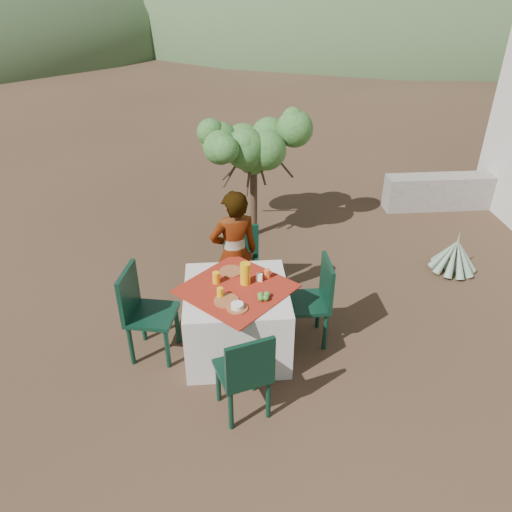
{
  "coord_description": "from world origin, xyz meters",
  "views": [
    {
      "loc": [
        -0.35,
        -3.75,
        3.55
      ],
      "look_at": [
        -0.01,
        0.65,
        0.88
      ],
      "focal_mm": 35.0,
      "sensor_mm": 36.0,
      "label": 1
    }
  ],
  "objects_px": {
    "table": "(237,319)",
    "person": "(234,254)",
    "chair_left": "(143,309)",
    "chair_right": "(314,298)",
    "chair_near": "(246,372)",
    "shrub_tree": "(257,151)",
    "chair_far": "(241,259)",
    "agave": "(455,256)",
    "juice_pitcher": "(245,274)"
  },
  "relations": [
    {
      "from": "person",
      "to": "chair_left",
      "type": "bearing_deg",
      "value": 21.65
    },
    {
      "from": "chair_near",
      "to": "person",
      "type": "height_order",
      "value": "person"
    },
    {
      "from": "agave",
      "to": "person",
      "type": "bearing_deg",
      "value": -168.13
    },
    {
      "from": "chair_far",
      "to": "juice_pitcher",
      "type": "bearing_deg",
      "value": -84.78
    },
    {
      "from": "chair_right",
      "to": "table",
      "type": "bearing_deg",
      "value": -84.6
    },
    {
      "from": "table",
      "to": "shrub_tree",
      "type": "distance_m",
      "value": 2.7
    },
    {
      "from": "chair_far",
      "to": "agave",
      "type": "height_order",
      "value": "chair_far"
    },
    {
      "from": "chair_far",
      "to": "chair_left",
      "type": "distance_m",
      "value": 1.4
    },
    {
      "from": "shrub_tree",
      "to": "agave",
      "type": "xyz_separation_m",
      "value": [
        2.47,
        -1.23,
        -1.05
      ]
    },
    {
      "from": "chair_near",
      "to": "juice_pitcher",
      "type": "distance_m",
      "value": 1.04
    },
    {
      "from": "table",
      "to": "agave",
      "type": "relative_size",
      "value": 2.03
    },
    {
      "from": "chair_right",
      "to": "shrub_tree",
      "type": "distance_m",
      "value": 2.56
    },
    {
      "from": "chair_far",
      "to": "shrub_tree",
      "type": "distance_m",
      "value": 1.76
    },
    {
      "from": "table",
      "to": "chair_near",
      "type": "relative_size",
      "value": 1.4
    },
    {
      "from": "chair_near",
      "to": "chair_right",
      "type": "bearing_deg",
      "value": -144.88
    },
    {
      "from": "table",
      "to": "chair_left",
      "type": "height_order",
      "value": "chair_left"
    },
    {
      "from": "table",
      "to": "person",
      "type": "xyz_separation_m",
      "value": [
        0.01,
        0.69,
        0.36
      ]
    },
    {
      "from": "shrub_tree",
      "to": "juice_pitcher",
      "type": "distance_m",
      "value": 2.49
    },
    {
      "from": "chair_left",
      "to": "chair_far",
      "type": "bearing_deg",
      "value": -35.13
    },
    {
      "from": "chair_far",
      "to": "chair_right",
      "type": "xyz_separation_m",
      "value": [
        0.71,
        -0.87,
        0.03
      ]
    },
    {
      "from": "chair_left",
      "to": "juice_pitcher",
      "type": "height_order",
      "value": "chair_left"
    },
    {
      "from": "chair_near",
      "to": "table",
      "type": "bearing_deg",
      "value": -104.8
    },
    {
      "from": "juice_pitcher",
      "to": "shrub_tree",
      "type": "bearing_deg",
      "value": 82.75
    },
    {
      "from": "chair_far",
      "to": "chair_left",
      "type": "relative_size",
      "value": 0.9
    },
    {
      "from": "chair_near",
      "to": "chair_left",
      "type": "xyz_separation_m",
      "value": [
        -0.96,
        0.91,
        0.03
      ]
    },
    {
      "from": "agave",
      "to": "chair_left",
      "type": "bearing_deg",
      "value": -161.38
    },
    {
      "from": "chair_left",
      "to": "table",
      "type": "bearing_deg",
      "value": -78.75
    },
    {
      "from": "table",
      "to": "juice_pitcher",
      "type": "xyz_separation_m",
      "value": [
        0.1,
        0.08,
        0.5
      ]
    },
    {
      "from": "chair_left",
      "to": "juice_pitcher",
      "type": "bearing_deg",
      "value": -74.36
    },
    {
      "from": "chair_far",
      "to": "chair_right",
      "type": "distance_m",
      "value": 1.13
    },
    {
      "from": "table",
      "to": "chair_right",
      "type": "height_order",
      "value": "chair_right"
    },
    {
      "from": "chair_near",
      "to": "shrub_tree",
      "type": "height_order",
      "value": "shrub_tree"
    },
    {
      "from": "shrub_tree",
      "to": "juice_pitcher",
      "type": "bearing_deg",
      "value": -97.25
    },
    {
      "from": "shrub_tree",
      "to": "chair_left",
      "type": "bearing_deg",
      "value": -117.98
    },
    {
      "from": "chair_near",
      "to": "chair_right",
      "type": "distance_m",
      "value": 1.25
    },
    {
      "from": "chair_near",
      "to": "agave",
      "type": "xyz_separation_m",
      "value": [
        2.84,
        2.19,
        -0.3
      ]
    },
    {
      "from": "table",
      "to": "chair_right",
      "type": "relative_size",
      "value": 1.36
    },
    {
      "from": "chair_near",
      "to": "juice_pitcher",
      "type": "height_order",
      "value": "juice_pitcher"
    },
    {
      "from": "chair_left",
      "to": "agave",
      "type": "xyz_separation_m",
      "value": [
        3.8,
        1.28,
        -0.34
      ]
    },
    {
      "from": "table",
      "to": "chair_right",
      "type": "bearing_deg",
      "value": 6.51
    },
    {
      "from": "table",
      "to": "chair_near",
      "type": "xyz_separation_m",
      "value": [
        0.04,
        -0.9,
        0.14
      ]
    },
    {
      "from": "agave",
      "to": "table",
      "type": "bearing_deg",
      "value": -155.87
    },
    {
      "from": "person",
      "to": "agave",
      "type": "distance_m",
      "value": 2.97
    },
    {
      "from": "chair_near",
      "to": "agave",
      "type": "height_order",
      "value": "chair_near"
    },
    {
      "from": "person",
      "to": "agave",
      "type": "xyz_separation_m",
      "value": [
        2.86,
        0.6,
        -0.53
      ]
    },
    {
      "from": "chair_near",
      "to": "chair_left",
      "type": "distance_m",
      "value": 1.32
    },
    {
      "from": "chair_left",
      "to": "agave",
      "type": "distance_m",
      "value": 4.02
    },
    {
      "from": "chair_far",
      "to": "person",
      "type": "height_order",
      "value": "person"
    },
    {
      "from": "juice_pitcher",
      "to": "chair_right",
      "type": "bearing_deg",
      "value": 1.14
    },
    {
      "from": "shrub_tree",
      "to": "agave",
      "type": "height_order",
      "value": "shrub_tree"
    }
  ]
}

